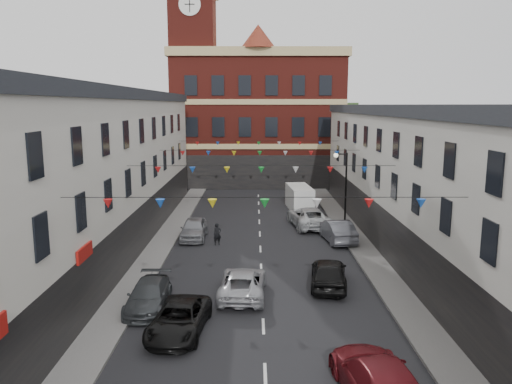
{
  "coord_description": "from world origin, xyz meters",
  "views": [
    {
      "loc": [
        -0.37,
        -24.72,
        9.69
      ],
      "look_at": [
        -0.3,
        8.71,
        3.82
      ],
      "focal_mm": 35.0,
      "sensor_mm": 36.0,
      "label": 1
    }
  ],
  "objects_px": {
    "street_lamp": "(343,179)",
    "car_left_c": "(179,319)",
    "pedestrian": "(217,234)",
    "car_right_c": "(379,381)",
    "car_right_d": "(329,273)",
    "car_right_e": "(337,230)",
    "car_left_e": "(194,229)",
    "car_right_f": "(309,217)",
    "moving_car": "(243,283)",
    "car_left_d": "(148,295)",
    "white_van": "(299,198)"
  },
  "relations": [
    {
      "from": "street_lamp",
      "to": "car_left_c",
      "type": "height_order",
      "value": "street_lamp"
    },
    {
      "from": "pedestrian",
      "to": "car_right_c",
      "type": "bearing_deg",
      "value": -93.93
    },
    {
      "from": "car_right_d",
      "to": "car_right_e",
      "type": "relative_size",
      "value": 0.96
    },
    {
      "from": "car_left_e",
      "to": "street_lamp",
      "type": "bearing_deg",
      "value": 16.11
    },
    {
      "from": "car_left_c",
      "to": "car_right_f",
      "type": "height_order",
      "value": "car_right_f"
    },
    {
      "from": "moving_car",
      "to": "car_right_c",
      "type": "bearing_deg",
      "value": 119.2
    },
    {
      "from": "moving_car",
      "to": "pedestrian",
      "type": "bearing_deg",
      "value": -75.31
    },
    {
      "from": "car_left_d",
      "to": "car_right_c",
      "type": "height_order",
      "value": "car_right_c"
    },
    {
      "from": "white_van",
      "to": "pedestrian",
      "type": "bearing_deg",
      "value": -124.96
    },
    {
      "from": "car_right_c",
      "to": "white_van",
      "type": "relative_size",
      "value": 1.12
    },
    {
      "from": "car_right_c",
      "to": "pedestrian",
      "type": "relative_size",
      "value": 3.6
    },
    {
      "from": "car_left_c",
      "to": "white_van",
      "type": "height_order",
      "value": "white_van"
    },
    {
      "from": "car_right_c",
      "to": "pedestrian",
      "type": "bearing_deg",
      "value": -76.84
    },
    {
      "from": "white_van",
      "to": "car_right_f",
      "type": "bearing_deg",
      "value": -94.31
    },
    {
      "from": "street_lamp",
      "to": "car_left_c",
      "type": "relative_size",
      "value": 1.29
    },
    {
      "from": "car_left_d",
      "to": "moving_car",
      "type": "distance_m",
      "value": 4.77
    },
    {
      "from": "street_lamp",
      "to": "pedestrian",
      "type": "relative_size",
      "value": 3.87
    },
    {
      "from": "car_left_d",
      "to": "pedestrian",
      "type": "bearing_deg",
      "value": 76.57
    },
    {
      "from": "car_right_e",
      "to": "moving_car",
      "type": "relative_size",
      "value": 0.98
    },
    {
      "from": "street_lamp",
      "to": "pedestrian",
      "type": "height_order",
      "value": "street_lamp"
    },
    {
      "from": "street_lamp",
      "to": "car_right_e",
      "type": "distance_m",
      "value": 5.18
    },
    {
      "from": "car_right_f",
      "to": "pedestrian",
      "type": "height_order",
      "value": "car_right_f"
    },
    {
      "from": "car_left_e",
      "to": "car_right_c",
      "type": "distance_m",
      "value": 22.18
    },
    {
      "from": "car_right_f",
      "to": "white_van",
      "type": "height_order",
      "value": "white_van"
    },
    {
      "from": "car_left_c",
      "to": "car_right_d",
      "type": "distance_m",
      "value": 9.11
    },
    {
      "from": "moving_car",
      "to": "car_left_d",
      "type": "bearing_deg",
      "value": 22.35
    },
    {
      "from": "car_right_f",
      "to": "car_right_c",
      "type": "bearing_deg",
      "value": 81.4
    },
    {
      "from": "car_right_e",
      "to": "pedestrian",
      "type": "distance_m",
      "value": 8.55
    },
    {
      "from": "car_right_c",
      "to": "car_right_f",
      "type": "xyz_separation_m",
      "value": [
        0.26,
        24.07,
        -0.01
      ]
    },
    {
      "from": "car_right_d",
      "to": "car_left_d",
      "type": "bearing_deg",
      "value": 25.03
    },
    {
      "from": "car_left_e",
      "to": "car_right_f",
      "type": "bearing_deg",
      "value": 22.14
    },
    {
      "from": "car_left_d",
      "to": "car_right_f",
      "type": "relative_size",
      "value": 0.78
    },
    {
      "from": "car_left_e",
      "to": "car_right_e",
      "type": "height_order",
      "value": "car_right_e"
    },
    {
      "from": "car_left_c",
      "to": "car_right_c",
      "type": "height_order",
      "value": "car_right_c"
    },
    {
      "from": "street_lamp",
      "to": "moving_car",
      "type": "bearing_deg",
      "value": -117.71
    },
    {
      "from": "car_right_d",
      "to": "moving_car",
      "type": "height_order",
      "value": "car_right_d"
    },
    {
      "from": "car_left_c",
      "to": "car_right_e",
      "type": "relative_size",
      "value": 0.96
    },
    {
      "from": "car_left_d",
      "to": "pedestrian",
      "type": "distance_m",
      "value": 11.29
    },
    {
      "from": "car_left_d",
      "to": "car_left_e",
      "type": "xyz_separation_m",
      "value": [
        0.66,
        12.67,
        0.11
      ]
    },
    {
      "from": "car_left_c",
      "to": "car_right_d",
      "type": "relative_size",
      "value": 1.0
    },
    {
      "from": "car_right_d",
      "to": "pedestrian",
      "type": "bearing_deg",
      "value": -43.44
    },
    {
      "from": "pedestrian",
      "to": "car_right_e",
      "type": "bearing_deg",
      "value": -17.01
    },
    {
      "from": "pedestrian",
      "to": "car_right_d",
      "type": "bearing_deg",
      "value": -74.43
    },
    {
      "from": "car_left_d",
      "to": "car_right_d",
      "type": "xyz_separation_m",
      "value": [
        9.1,
        2.87,
        0.14
      ]
    },
    {
      "from": "street_lamp",
      "to": "car_right_f",
      "type": "height_order",
      "value": "street_lamp"
    },
    {
      "from": "street_lamp",
      "to": "car_left_d",
      "type": "distance_m",
      "value": 20.28
    },
    {
      "from": "car_right_c",
      "to": "car_right_e",
      "type": "relative_size",
      "value": 1.15
    },
    {
      "from": "car_left_d",
      "to": "car_right_d",
      "type": "relative_size",
      "value": 0.96
    },
    {
      "from": "car_right_f",
      "to": "moving_car",
      "type": "relative_size",
      "value": 1.16
    },
    {
      "from": "car_left_e",
      "to": "car_right_f",
      "type": "height_order",
      "value": "car_right_f"
    }
  ]
}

